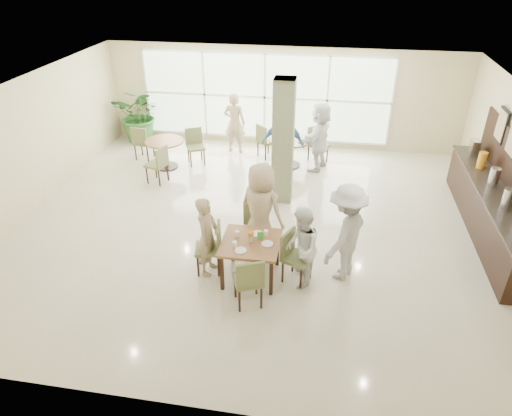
% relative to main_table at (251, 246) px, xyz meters
% --- Properties ---
extents(ground, '(10.00, 10.00, 0.00)m').
position_rel_main_table_xyz_m(ground, '(-0.20, 1.75, -0.66)').
color(ground, beige).
rests_on(ground, ground).
extents(room_shell, '(10.00, 10.00, 10.00)m').
position_rel_main_table_xyz_m(room_shell, '(-0.20, 1.75, 1.04)').
color(room_shell, white).
rests_on(room_shell, ground).
extents(window_bank, '(7.00, 0.04, 7.00)m').
position_rel_main_table_xyz_m(window_bank, '(-0.70, 6.21, 0.74)').
color(window_bank, silver).
rests_on(window_bank, ground).
extents(column, '(0.45, 0.45, 2.80)m').
position_rel_main_table_xyz_m(column, '(0.20, 2.95, 0.74)').
color(column, '#646F4D').
rests_on(column, ground).
extents(main_table, '(1.00, 1.00, 0.75)m').
position_rel_main_table_xyz_m(main_table, '(0.00, 0.00, 0.00)').
color(main_table, brown).
rests_on(main_table, ground).
extents(round_table_left, '(0.99, 0.99, 0.75)m').
position_rel_main_table_xyz_m(round_table_left, '(-3.02, 4.18, -0.11)').
color(round_table_left, brown).
rests_on(round_table_left, ground).
extents(round_table_right, '(1.09, 1.09, 0.75)m').
position_rel_main_table_xyz_m(round_table_right, '(0.18, 4.82, -0.09)').
color(round_table_right, brown).
rests_on(round_table_right, ground).
extents(chairs_main_table, '(2.15, 2.00, 0.95)m').
position_rel_main_table_xyz_m(chairs_main_table, '(0.01, 0.04, -0.19)').
color(chairs_main_table, brown).
rests_on(chairs_main_table, ground).
extents(chairs_table_left, '(2.05, 1.85, 0.95)m').
position_rel_main_table_xyz_m(chairs_table_left, '(-3.01, 4.14, -0.19)').
color(chairs_table_left, brown).
rests_on(chairs_table_left, ground).
extents(chairs_table_right, '(2.04, 1.85, 0.95)m').
position_rel_main_table_xyz_m(chairs_table_right, '(0.18, 4.83, -0.19)').
color(chairs_table_right, brown).
rests_on(chairs_table_right, ground).
extents(tabletop_clutter, '(0.69, 0.75, 0.21)m').
position_rel_main_table_xyz_m(tabletop_clutter, '(0.00, 0.02, 0.15)').
color(tabletop_clutter, white).
rests_on(tabletop_clutter, main_table).
extents(buffet_counter, '(0.64, 4.70, 1.95)m').
position_rel_main_table_xyz_m(buffet_counter, '(4.50, 2.26, -0.11)').
color(buffet_counter, black).
rests_on(buffet_counter, ground).
extents(framed_art_b, '(0.05, 0.55, 0.70)m').
position_rel_main_table_xyz_m(framed_art_b, '(4.75, 3.55, 1.19)').
color(framed_art_b, black).
rests_on(framed_art_b, ground).
extents(potted_plant, '(1.58, 1.58, 1.62)m').
position_rel_main_table_xyz_m(potted_plant, '(-4.33, 5.84, 0.15)').
color(potted_plant, '#275B24').
rests_on(potted_plant, ground).
extents(teen_left, '(0.42, 0.58, 1.49)m').
position_rel_main_table_xyz_m(teen_left, '(-0.78, 0.05, 0.08)').
color(teen_left, tan).
rests_on(teen_left, ground).
extents(teen_far, '(1.02, 0.81, 1.84)m').
position_rel_main_table_xyz_m(teen_far, '(0.05, 0.81, 0.26)').
color(teen_far, tan).
rests_on(teen_far, ground).
extents(teen_right, '(0.64, 0.78, 1.48)m').
position_rel_main_table_xyz_m(teen_right, '(0.87, -0.03, 0.08)').
color(teen_right, white).
rests_on(teen_right, ground).
extents(teen_standing, '(1.13, 1.34, 1.80)m').
position_rel_main_table_xyz_m(teen_standing, '(1.59, 0.31, 0.24)').
color(teen_standing, '#ACACAF').
rests_on(teen_standing, ground).
extents(adult_a, '(1.08, 0.67, 1.78)m').
position_rel_main_table_xyz_m(adult_a, '(0.08, 4.08, 0.23)').
color(adult_a, '#3D70B7').
rests_on(adult_a, ground).
extents(adult_b, '(1.22, 1.79, 1.78)m').
position_rel_main_table_xyz_m(adult_b, '(0.94, 4.76, 0.23)').
color(adult_b, white).
rests_on(adult_b, ground).
extents(adult_standing, '(0.65, 0.46, 1.70)m').
position_rel_main_table_xyz_m(adult_standing, '(-1.43, 5.51, 0.19)').
color(adult_standing, tan).
rests_on(adult_standing, ground).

